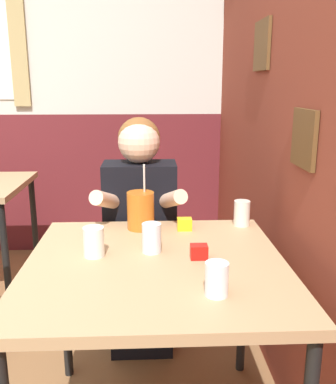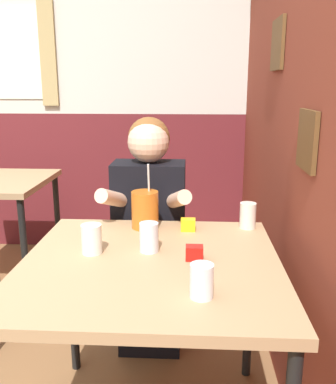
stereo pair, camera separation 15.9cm
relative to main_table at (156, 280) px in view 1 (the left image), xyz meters
name	(u,v)px [view 1 (the left image)]	position (x,y,z in m)	size (l,w,h in m)	color
brick_wall_right	(265,79)	(0.57, 0.86, 0.68)	(0.08, 4.24, 2.70)	brown
back_wall	(45,80)	(-0.79, 2.01, 0.69)	(5.65, 0.09, 2.70)	silver
main_table	(156,280)	(0.00, 0.00, 0.00)	(0.89, 0.88, 0.74)	tan
person_seated	(141,236)	(-0.06, 0.59, -0.06)	(0.42, 0.40, 1.18)	black
cocktail_pitcher	(141,210)	(-0.06, 0.35, 0.15)	(0.11, 0.11, 0.28)	#C6661E
glass_near_pitcher	(217,279)	(0.17, -0.25, 0.12)	(0.07, 0.07, 0.10)	silver
glass_center	(94,242)	(-0.22, 0.06, 0.12)	(0.07, 0.07, 0.11)	silver
glass_far_side	(242,213)	(0.37, 0.37, 0.12)	(0.07, 0.07, 0.11)	silver
glass_by_brick	(152,238)	(-0.01, 0.09, 0.12)	(0.07, 0.07, 0.11)	silver
condiment_ketchup	(199,252)	(0.15, 0.02, 0.09)	(0.06, 0.04, 0.05)	#B7140F
condiment_mustard	(184,224)	(0.13, 0.32, 0.09)	(0.06, 0.04, 0.05)	yellow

